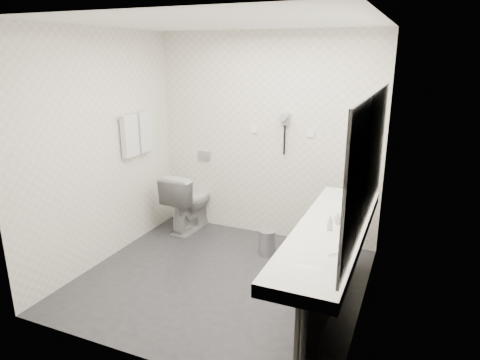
% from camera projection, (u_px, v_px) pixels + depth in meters
% --- Properties ---
extents(floor, '(2.80, 2.80, 0.00)m').
position_uv_depth(floor, '(221.00, 279.00, 4.39)').
color(floor, '#2A2A2F').
rests_on(floor, ground).
extents(ceiling, '(2.80, 2.80, 0.00)m').
position_uv_depth(ceiling, '(217.00, 22.00, 3.67)').
color(ceiling, white).
rests_on(ceiling, wall_back).
extents(wall_back, '(2.80, 0.00, 2.80)m').
position_uv_depth(wall_back, '(266.00, 138.00, 5.18)').
color(wall_back, white).
rests_on(wall_back, floor).
extents(wall_front, '(2.80, 0.00, 2.80)m').
position_uv_depth(wall_front, '(136.00, 206.00, 2.89)').
color(wall_front, white).
rests_on(wall_front, floor).
extents(wall_left, '(0.00, 2.60, 2.60)m').
position_uv_depth(wall_left, '(102.00, 149.00, 4.56)').
color(wall_left, white).
rests_on(wall_left, floor).
extents(wall_right, '(0.00, 2.60, 2.60)m').
position_uv_depth(wall_right, '(372.00, 179.00, 3.50)').
color(wall_right, white).
rests_on(wall_right, floor).
extents(vanity_counter, '(0.55, 2.20, 0.10)m').
position_uv_depth(vanity_counter, '(330.00, 233.00, 3.56)').
color(vanity_counter, white).
rests_on(vanity_counter, floor).
extents(vanity_panel, '(0.03, 2.15, 0.75)m').
position_uv_depth(vanity_panel, '(330.00, 279.00, 3.67)').
color(vanity_panel, gray).
rests_on(vanity_panel, floor).
extents(vanity_post_near, '(0.06, 0.06, 0.75)m').
position_uv_depth(vanity_post_near, '(301.00, 355.00, 2.75)').
color(vanity_post_near, silver).
rests_on(vanity_post_near, floor).
extents(vanity_post_far, '(0.06, 0.06, 0.75)m').
position_uv_depth(vanity_post_far, '(353.00, 234.00, 4.58)').
color(vanity_post_far, silver).
rests_on(vanity_post_far, floor).
extents(mirror, '(0.02, 2.20, 1.05)m').
position_uv_depth(mirror, '(369.00, 161.00, 3.27)').
color(mirror, '#B2BCC6').
rests_on(mirror, wall_right).
extents(basin_near, '(0.40, 0.31, 0.05)m').
position_uv_depth(basin_near, '(311.00, 263.00, 2.98)').
color(basin_near, white).
rests_on(basin_near, vanity_counter).
extents(basin_far, '(0.40, 0.31, 0.05)m').
position_uv_depth(basin_far, '(344.00, 204.00, 4.12)').
color(basin_far, white).
rests_on(basin_far, vanity_counter).
extents(faucet_near, '(0.04, 0.04, 0.15)m').
position_uv_depth(faucet_near, '(340.00, 256.00, 2.88)').
color(faucet_near, silver).
rests_on(faucet_near, vanity_counter).
extents(faucet_far, '(0.04, 0.04, 0.15)m').
position_uv_depth(faucet_far, '(366.00, 198.00, 4.02)').
color(faucet_far, silver).
rests_on(faucet_far, vanity_counter).
extents(soap_bottle_a, '(0.06, 0.06, 0.10)m').
position_uv_depth(soap_bottle_a, '(338.00, 218.00, 3.61)').
color(soap_bottle_a, beige).
rests_on(soap_bottle_a, vanity_counter).
extents(soap_bottle_c, '(0.06, 0.06, 0.13)m').
position_uv_depth(soap_bottle_c, '(330.00, 223.00, 3.48)').
color(soap_bottle_c, beige).
rests_on(soap_bottle_c, vanity_counter).
extents(glass_left, '(0.07, 0.07, 0.10)m').
position_uv_depth(glass_left, '(355.00, 211.00, 3.77)').
color(glass_left, silver).
rests_on(glass_left, vanity_counter).
extents(toilet, '(0.47, 0.79, 0.78)m').
position_uv_depth(toilet, '(189.00, 201.00, 5.55)').
color(toilet, white).
rests_on(toilet, floor).
extents(flush_plate, '(0.18, 0.02, 0.12)m').
position_uv_depth(flush_plate, '(204.00, 156.00, 5.57)').
color(flush_plate, '#B2B5BA').
rests_on(flush_plate, wall_back).
extents(pedal_bin, '(0.25, 0.25, 0.28)m').
position_uv_depth(pedal_bin, '(267.00, 243.00, 4.91)').
color(pedal_bin, '#B2B5BA').
rests_on(pedal_bin, floor).
extents(bin_lid, '(0.20, 0.20, 0.02)m').
position_uv_depth(bin_lid, '(267.00, 231.00, 4.87)').
color(bin_lid, '#B2B5BA').
rests_on(bin_lid, pedal_bin).
extents(towel_rail, '(0.02, 0.62, 0.02)m').
position_uv_depth(towel_rail, '(135.00, 115.00, 4.94)').
color(towel_rail, silver).
rests_on(towel_rail, wall_left).
extents(towel_near, '(0.07, 0.24, 0.48)m').
position_uv_depth(towel_near, '(130.00, 136.00, 4.88)').
color(towel_near, silver).
rests_on(towel_near, towel_rail).
extents(towel_far, '(0.07, 0.24, 0.48)m').
position_uv_depth(towel_far, '(144.00, 132.00, 5.12)').
color(towel_far, silver).
rests_on(towel_far, towel_rail).
extents(dryer_cradle, '(0.10, 0.04, 0.14)m').
position_uv_depth(dryer_cradle, '(285.00, 119.00, 4.98)').
color(dryer_cradle, '#959399').
rests_on(dryer_cradle, wall_back).
extents(dryer_barrel, '(0.08, 0.14, 0.08)m').
position_uv_depth(dryer_barrel, '(284.00, 117.00, 4.91)').
color(dryer_barrel, '#959399').
rests_on(dryer_barrel, dryer_cradle).
extents(dryer_cord, '(0.02, 0.02, 0.35)m').
position_uv_depth(dryer_cord, '(284.00, 140.00, 5.04)').
color(dryer_cord, black).
rests_on(dryer_cord, dryer_cradle).
extents(switch_plate_a, '(0.09, 0.02, 0.09)m').
position_uv_depth(switch_plate_a, '(254.00, 129.00, 5.19)').
color(switch_plate_a, white).
rests_on(switch_plate_a, wall_back).
extents(switch_plate_b, '(0.09, 0.02, 0.09)m').
position_uv_depth(switch_plate_b, '(310.00, 133.00, 4.93)').
color(switch_plate_b, white).
rests_on(switch_plate_b, wall_back).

